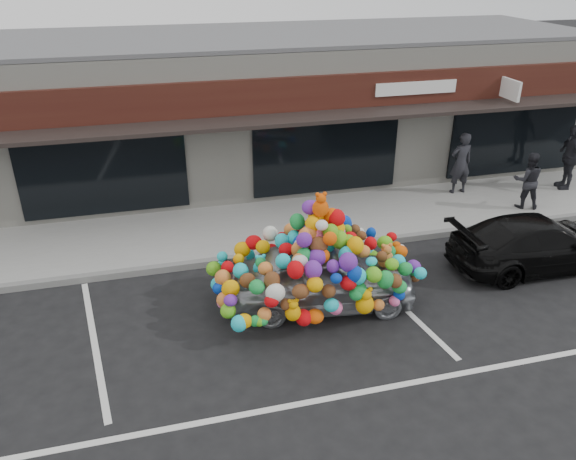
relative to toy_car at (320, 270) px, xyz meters
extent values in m
plane|color=black|center=(-1.23, -0.36, -0.81)|extent=(90.00, 90.00, 0.00)
cube|color=beige|center=(-1.23, 8.14, 1.29)|extent=(24.00, 6.00, 4.20)
cube|color=#59595B|center=(-1.23, 8.14, 3.44)|extent=(24.00, 6.00, 0.12)
cube|color=#38140F|center=(-1.23, 5.06, 2.34)|extent=(24.00, 0.18, 0.90)
cube|color=black|center=(-1.23, 4.54, 1.84)|extent=(24.00, 1.20, 0.10)
cube|color=white|center=(6.97, 4.59, 2.24)|extent=(0.08, 0.95, 0.55)
cube|color=white|center=(4.27, 4.94, 2.34)|extent=(2.40, 0.04, 0.35)
cube|color=black|center=(-4.23, 5.11, 0.64)|extent=(4.20, 0.12, 2.30)
cube|color=black|center=(1.77, 5.11, 0.64)|extent=(4.20, 0.12, 2.30)
cube|color=black|center=(7.77, 5.11, 0.64)|extent=(4.20, 0.12, 2.30)
cube|color=gray|center=(-1.23, 3.64, -0.74)|extent=(26.00, 3.00, 0.15)
cube|color=slate|center=(-1.23, 2.14, -0.74)|extent=(26.00, 0.18, 0.16)
cube|color=silver|center=(-4.43, -0.16, -0.81)|extent=(0.73, 4.37, 0.01)
cube|color=silver|center=(1.57, -0.16, -0.81)|extent=(0.73, 4.37, 0.01)
cube|color=silver|center=(0.77, -2.66, -0.81)|extent=(14.00, 0.12, 0.01)
imported|color=#A2A9AD|center=(0.00, 0.00, -0.16)|extent=(2.04, 4.01, 1.31)
ellipsoid|color=#FF1010|center=(0.00, 0.00, 0.98)|extent=(1.36, 1.75, 0.98)
sphere|color=#F2A50E|center=(1.34, -0.15, 0.15)|extent=(0.34, 0.34, 0.34)
sphere|color=#0F1CCA|center=(0.60, -0.85, -0.26)|extent=(0.36, 0.36, 0.36)
sphere|color=green|center=(-0.80, 0.84, -0.21)|extent=(0.30, 0.30, 0.30)
sphere|color=#FF75D9|center=(0.00, 0.00, 1.42)|extent=(0.32, 0.32, 0.32)
sphere|color=#FA4813|center=(-1.15, 0.10, 0.16)|extent=(0.30, 0.30, 0.30)
imported|color=black|center=(5.27, 0.25, -0.22)|extent=(1.73, 4.14, 1.20)
imported|color=#242329|center=(5.62, 4.36, 0.24)|extent=(0.66, 0.44, 1.80)
imported|color=black|center=(6.85, 2.94, 0.12)|extent=(0.93, 0.84, 1.58)
imported|color=black|center=(8.90, 3.88, 0.30)|extent=(1.21, 0.74, 1.93)
camera|label=1|loc=(-3.05, -9.20, 5.70)|focal=35.00mm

